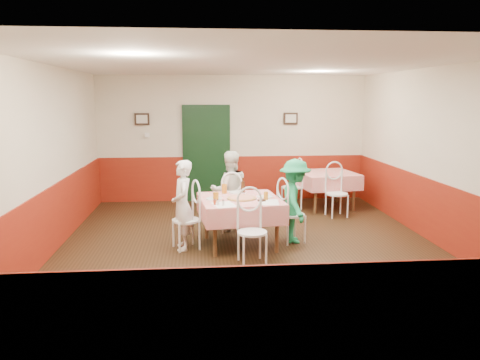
{
  "coord_description": "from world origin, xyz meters",
  "views": [
    {
      "loc": [
        -0.78,
        -6.99,
        2.31
      ],
      "look_at": [
        -0.14,
        0.13,
        1.05
      ],
      "focal_mm": 35.0,
      "sensor_mm": 36.0,
      "label": 1
    }
  ],
  "objects": [
    {
      "name": "floor",
      "position": [
        0.0,
        0.0,
        0.0
      ],
      "size": [
        7.0,
        7.0,
        0.0
      ],
      "primitive_type": "plane",
      "color": "black",
      "rests_on": "ground"
    },
    {
      "name": "ceiling",
      "position": [
        0.0,
        0.0,
        2.8
      ],
      "size": [
        7.0,
        7.0,
        0.0
      ],
      "primitive_type": "plane",
      "color": "white",
      "rests_on": "back_wall"
    },
    {
      "name": "back_wall",
      "position": [
        0.0,
        3.5,
        1.4
      ],
      "size": [
        6.0,
        0.1,
        2.8
      ],
      "primitive_type": "cube",
      "color": "beige",
      "rests_on": "ground"
    },
    {
      "name": "front_wall",
      "position": [
        0.0,
        -3.5,
        1.4
      ],
      "size": [
        6.0,
        0.1,
        2.8
      ],
      "primitive_type": "cube",
      "color": "beige",
      "rests_on": "ground"
    },
    {
      "name": "left_wall",
      "position": [
        -3.0,
        0.0,
        1.4
      ],
      "size": [
        0.1,
        7.0,
        2.8
      ],
      "primitive_type": "cube",
      "color": "beige",
      "rests_on": "ground"
    },
    {
      "name": "right_wall",
      "position": [
        3.0,
        0.0,
        1.4
      ],
      "size": [
        0.1,
        7.0,
        2.8
      ],
      "primitive_type": "cube",
      "color": "beige",
      "rests_on": "ground"
    },
    {
      "name": "wainscot_back",
      "position": [
        0.0,
        3.48,
        0.5
      ],
      "size": [
        6.0,
        0.03,
        1.0
      ],
      "primitive_type": "cube",
      "color": "maroon",
      "rests_on": "ground"
    },
    {
      "name": "wainscot_front",
      "position": [
        0.0,
        -3.48,
        0.5
      ],
      "size": [
        6.0,
        0.03,
        1.0
      ],
      "primitive_type": "cube",
      "color": "maroon",
      "rests_on": "ground"
    },
    {
      "name": "wainscot_left",
      "position": [
        -2.98,
        0.0,
        0.5
      ],
      "size": [
        0.03,
        7.0,
        1.0
      ],
      "primitive_type": "cube",
      "color": "maroon",
      "rests_on": "ground"
    },
    {
      "name": "wainscot_right",
      "position": [
        2.98,
        0.0,
        0.5
      ],
      "size": [
        0.03,
        7.0,
        1.0
      ],
      "primitive_type": "cube",
      "color": "maroon",
      "rests_on": "ground"
    },
    {
      "name": "door",
      "position": [
        -0.6,
        3.45,
        1.05
      ],
      "size": [
        0.96,
        0.06,
        2.1
      ],
      "primitive_type": "cube",
      "color": "black",
      "rests_on": "ground"
    },
    {
      "name": "picture_left",
      "position": [
        -2.0,
        3.45,
        1.85
      ],
      "size": [
        0.32,
        0.03,
        0.26
      ],
      "primitive_type": "cube",
      "color": "black",
      "rests_on": "back_wall"
    },
    {
      "name": "picture_right",
      "position": [
        1.3,
        3.45,
        1.85
      ],
      "size": [
        0.32,
        0.03,
        0.26
      ],
      "primitive_type": "cube",
      "color": "black",
      "rests_on": "back_wall"
    },
    {
      "name": "thermostat",
      "position": [
        -1.9,
        3.45,
        1.5
      ],
      "size": [
        0.1,
        0.03,
        0.1
      ],
      "primitive_type": "cube",
      "color": "white",
      "rests_on": "back_wall"
    },
    {
      "name": "main_table",
      "position": [
        -0.14,
        0.13,
        0.38
      ],
      "size": [
        1.35,
        1.35,
        0.77
      ],
      "primitive_type": "cube",
      "rotation": [
        0.0,
        0.0,
        0.11
      ],
      "color": "red",
      "rests_on": "ground"
    },
    {
      "name": "second_table",
      "position": [
        1.92,
        2.53,
        0.38
      ],
      "size": [
        1.27,
        1.27,
        0.77
      ],
      "primitive_type": "cube",
      "rotation": [
        0.0,
        0.0,
        0.14
      ],
      "color": "red",
      "rests_on": "ground"
    },
    {
      "name": "chair_left",
      "position": [
        -0.99,
        0.03,
        0.45
      ],
      "size": [
        0.54,
        0.54,
        0.9
      ],
      "primitive_type": null,
      "rotation": [
        0.0,
        0.0,
        -1.23
      ],
      "color": "white",
      "rests_on": "ground"
    },
    {
      "name": "chair_right",
      "position": [
        0.7,
        0.22,
        0.45
      ],
      "size": [
        0.54,
        0.54,
        0.9
      ],
      "primitive_type": null,
      "rotation": [
        0.0,
        0.0,
        1.91
      ],
      "color": "white",
      "rests_on": "ground"
    },
    {
      "name": "chair_far",
      "position": [
        -0.24,
        0.97,
        0.45
      ],
      "size": [
        0.46,
        0.46,
        0.9
      ],
      "primitive_type": null,
      "rotation": [
        0.0,
        0.0,
        3.24
      ],
      "color": "white",
      "rests_on": "ground"
    },
    {
      "name": "chair_near",
      "position": [
        -0.05,
        -0.72,
        0.45
      ],
      "size": [
        0.47,
        0.47,
        0.9
      ],
      "primitive_type": null,
      "rotation": [
        0.0,
        0.0,
        0.14
      ],
      "color": "white",
      "rests_on": "ground"
    },
    {
      "name": "chair_second_a",
      "position": [
        1.17,
        2.53,
        0.45
      ],
      "size": [
        0.47,
        0.47,
        0.9
      ],
      "primitive_type": null,
      "rotation": [
        0.0,
        0.0,
        -1.43
      ],
      "color": "white",
      "rests_on": "ground"
    },
    {
      "name": "chair_second_b",
      "position": [
        1.92,
        1.78,
        0.45
      ],
      "size": [
        0.47,
        0.47,
        0.9
      ],
      "primitive_type": null,
      "rotation": [
        0.0,
        0.0,
        0.14
      ],
      "color": "white",
      "rests_on": "ground"
    },
    {
      "name": "pizza",
      "position": [
        -0.12,
        0.07,
        0.77
      ],
      "size": [
        0.49,
        0.49,
        0.03
      ],
      "primitive_type": "cylinder",
      "rotation": [
        0.0,
        0.0,
        0.11
      ],
      "color": "#B74723",
      "rests_on": "main_table"
    },
    {
      "name": "plate_left",
      "position": [
        -0.55,
        0.1,
        0.77
      ],
      "size": [
        0.28,
        0.28,
        0.01
      ],
      "primitive_type": "cylinder",
      "rotation": [
        0.0,
        0.0,
        0.11
      ],
      "color": "white",
      "rests_on": "main_table"
    },
    {
      "name": "plate_right",
      "position": [
        0.26,
        0.17,
        0.77
      ],
      "size": [
        0.28,
        0.28,
        0.01
      ],
      "primitive_type": "cylinder",
      "rotation": [
        0.0,
        0.0,
        0.11
      ],
      "color": "white",
      "rests_on": "main_table"
    },
    {
      "name": "plate_far",
      "position": [
        -0.16,
        0.56,
        0.77
      ],
      "size": [
        0.28,
        0.28,
        0.01
      ],
      "primitive_type": "cylinder",
      "rotation": [
        0.0,
        0.0,
        0.11
      ],
      "color": "white",
      "rests_on": "main_table"
    },
    {
      "name": "glass_a",
      "position": [
        -0.53,
        -0.14,
        0.84
      ],
      "size": [
        0.09,
        0.09,
        0.15
      ],
      "primitive_type": "cylinder",
      "rotation": [
        0.0,
        0.0,
        0.11
      ],
      "color": "#BF7219",
      "rests_on": "main_table"
    },
    {
      "name": "glass_b",
      "position": [
        0.24,
        -0.03,
        0.82
      ],
      "size": [
        0.08,
        0.08,
        0.13
      ],
      "primitive_type": "cylinder",
      "rotation": [
        0.0,
        0.0,
        0.11
      ],
      "color": "#BF7219",
      "rests_on": "main_table"
    },
    {
      "name": "glass_c",
      "position": [
        -0.36,
        0.53,
        0.84
      ],
      "size": [
        0.09,
        0.09,
        0.16
      ],
      "primitive_type": "cylinder",
      "rotation": [
        0.0,
        0.0,
        0.11
      ],
      "color": "#BF7219",
      "rests_on": "main_table"
    },
    {
      "name": "beer_bottle",
      "position": [
        -0.06,
        0.54,
        0.87
      ],
      "size": [
        0.07,
        0.07,
        0.23
      ],
      "primitive_type": "cylinder",
      "rotation": [
        0.0,
        0.0,
        0.11
      ],
      "color": "#381C0A",
      "rests_on": "main_table"
    },
    {
      "name": "shaker_a",
      "position": [
        -0.51,
        -0.32,
        0.81
      ],
      "size": [
        0.04,
        0.04,
        0.09
      ],
      "primitive_type": "cylinder",
      "rotation": [
        0.0,
        0.0,
        0.11
      ],
      "color": "silver",
      "rests_on": "main_table"
    },
    {
      "name": "shaker_b",
      "position": [
        -0.43,
        -0.37,
        0.81
      ],
      "size": [
        0.04,
        0.04,
        0.09
      ],
      "primitive_type": "cylinder",
      "rotation": [
        0.0,
        0.0,
        0.11
      ],
      "color": "silver",
      "rests_on": "main_table"
    },
    {
      "name": "shaker_c",
      "position": [
        -0.55,
        -0.3,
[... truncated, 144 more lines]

